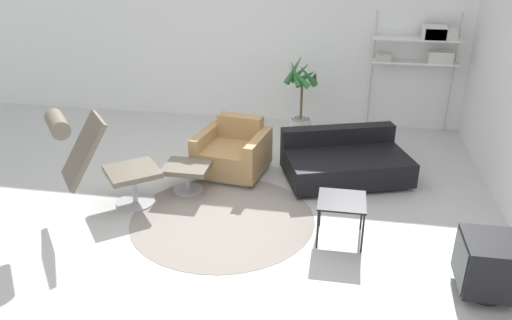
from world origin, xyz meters
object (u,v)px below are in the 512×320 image
at_px(side_table, 342,204).
at_px(potted_plant, 301,101).
at_px(lounge_chair, 96,154).
at_px(crt_television, 488,266).
at_px(shelf_unit, 427,45).
at_px(couch_low, 345,162).
at_px(ottoman, 187,171).
at_px(armchair_red, 233,153).

bearing_deg(side_table, potted_plant, 103.48).
relative_size(lounge_chair, potted_plant, 0.97).
distance_m(crt_television, shelf_unit, 4.06).
bearing_deg(side_table, couch_low, 89.25).
bearing_deg(couch_low, ottoman, 1.05).
bearing_deg(armchair_red, potted_plant, -107.81).
distance_m(potted_plant, shelf_unit, 2.00).
bearing_deg(potted_plant, shelf_unit, 13.91).
bearing_deg(shelf_unit, couch_low, -120.56).
height_order(armchair_red, couch_low, armchair_red).
xyz_separation_m(lounge_chair, couch_low, (2.65, 1.32, -0.48)).
bearing_deg(lounge_chair, ottoman, 90.00).
relative_size(armchair_red, potted_plant, 0.78).
height_order(ottoman, shelf_unit, shelf_unit).
height_order(couch_low, shelf_unit, shelf_unit).
bearing_deg(crt_television, armchair_red, 52.83).
height_order(potted_plant, shelf_unit, shelf_unit).
bearing_deg(ottoman, shelf_unit, 40.62).
height_order(lounge_chair, potted_plant, potted_plant).
bearing_deg(shelf_unit, side_table, -108.66).
bearing_deg(side_table, lounge_chair, 177.73).
relative_size(ottoman, shelf_unit, 0.29).
bearing_deg(shelf_unit, ottoman, -139.38).
xyz_separation_m(ottoman, couch_low, (1.86, 0.69, -0.05)).
distance_m(side_table, shelf_unit, 3.57).
bearing_deg(crt_television, lounge_chair, 78.86).
bearing_deg(potted_plant, side_table, -76.52).
bearing_deg(crt_television, couch_low, 30.44).
bearing_deg(armchair_red, side_table, 144.97).
relative_size(potted_plant, shelf_unit, 0.67).
distance_m(lounge_chair, couch_low, 3.00).
xyz_separation_m(armchair_red, potted_plant, (0.74, 1.47, 0.29)).
relative_size(armchair_red, side_table, 2.02).
height_order(lounge_chair, armchair_red, lounge_chair).
bearing_deg(crt_television, side_table, 62.46).
height_order(lounge_chair, ottoman, lounge_chair).
distance_m(armchair_red, shelf_unit, 3.34).
distance_m(armchair_red, side_table, 1.96).
bearing_deg(lounge_chair, shelf_unit, 91.43).
distance_m(ottoman, side_table, 1.99).
distance_m(side_table, potted_plant, 2.91).
bearing_deg(armchair_red, lounge_chair, 54.61).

